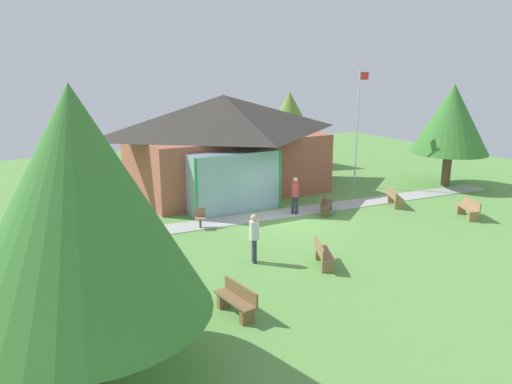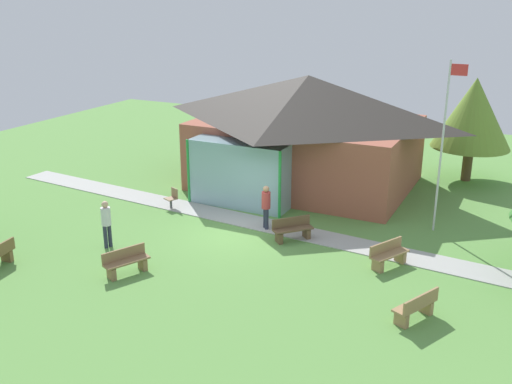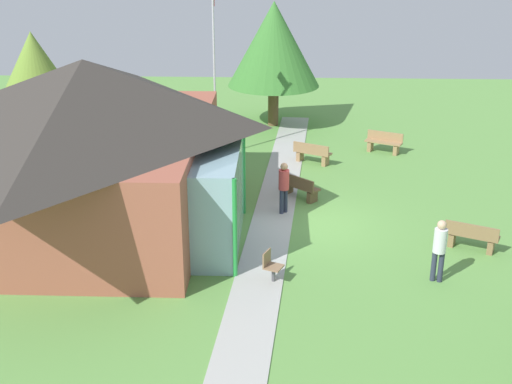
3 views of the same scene
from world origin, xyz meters
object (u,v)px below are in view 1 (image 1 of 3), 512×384
at_px(bench_lawn_far_right, 468,209).
at_px(tree_east_hedge, 451,119).
at_px(flagpole, 358,124).
at_px(bench_rear_near_path, 325,205).
at_px(bench_front_center, 323,254).
at_px(pavilion, 224,142).
at_px(bench_mid_right, 394,198).
at_px(tree_lawn_corner, 79,204).
at_px(visitor_strolling_lawn, 254,234).
at_px(visitor_on_path, 295,193).
at_px(bench_front_left, 237,301).
at_px(patio_chair_west, 200,218).
at_px(tree_behind_pavilion_right, 289,117).

distance_m(bench_lawn_far_right, tree_east_hedge, 6.95).
distance_m(flagpole, bench_rear_near_path, 6.38).
xyz_separation_m(bench_front_center, bench_lawn_far_right, (8.97, 1.26, 0.00)).
relative_size(pavilion, bench_mid_right, 6.82).
relative_size(bench_rear_near_path, bench_front_center, 0.91).
height_order(bench_rear_near_path, tree_lawn_corner, tree_lawn_corner).
height_order(flagpole, bench_mid_right, flagpole).
relative_size(visitor_strolling_lawn, tree_east_hedge, 0.31).
height_order(visitor_strolling_lawn, visitor_on_path, same).
xyz_separation_m(bench_front_left, patio_chair_west, (1.99, 7.31, 0.01)).
height_order(bench_rear_near_path, tree_behind_pavilion_right, tree_behind_pavilion_right).
xyz_separation_m(bench_lawn_far_right, tree_behind_pavilion_right, (-0.51, 14.04, 2.87)).
height_order(pavilion, tree_lawn_corner, tree_lawn_corner).
bearing_deg(bench_front_left, bench_lawn_far_right, -85.46).
bearing_deg(tree_lawn_corner, patio_chair_west, 54.62).
height_order(pavilion, tree_behind_pavilion_right, pavilion).
distance_m(pavilion, patio_chair_west, 6.99).
height_order(bench_lawn_far_right, patio_chair_west, patio_chair_west).
height_order(flagpole, visitor_on_path, flagpole).
bearing_deg(pavilion, patio_chair_west, -124.40).
bearing_deg(tree_behind_pavilion_right, visitor_on_path, -121.38).
relative_size(bench_front_center, bench_lawn_far_right, 1.00).
relative_size(bench_rear_near_path, tree_east_hedge, 0.25).
bearing_deg(visitor_strolling_lawn, tree_lawn_corner, 140.60).
xyz_separation_m(pavilion, tree_behind_pavilion_right, (6.81, 4.11, 0.62)).
bearing_deg(bench_front_center, pavilion, -163.21).
height_order(visitor_strolling_lawn, tree_lawn_corner, tree_lawn_corner).
bearing_deg(tree_lawn_corner, tree_behind_pavilion_right, 47.43).
distance_m(visitor_strolling_lawn, tree_east_hedge, 15.74).
distance_m(bench_rear_near_path, visitor_on_path, 1.56).
relative_size(bench_front_left, tree_lawn_corner, 0.24).
xyz_separation_m(bench_mid_right, tree_east_hedge, (5.49, 1.61, 3.36)).
relative_size(visitor_strolling_lawn, tree_behind_pavilion_right, 0.35).
height_order(bench_rear_near_path, visitor_strolling_lawn, visitor_strolling_lawn).
bearing_deg(patio_chair_west, bench_front_center, 133.64).
distance_m(bench_front_left, patio_chair_west, 7.58).
xyz_separation_m(pavilion, bench_rear_near_path, (2.10, -6.32, -2.25)).
bearing_deg(tree_lawn_corner, visitor_strolling_lawn, 33.51).
bearing_deg(patio_chair_west, visitor_strolling_lawn, 116.07).
bearing_deg(pavilion, tree_east_hedge, -25.22).
bearing_deg(flagpole, bench_front_center, -135.41).
bearing_deg(flagpole, visitor_strolling_lawn, -146.40).
xyz_separation_m(patio_chair_west, visitor_on_path, (4.51, -0.33, 0.61)).
height_order(bench_front_left, tree_east_hedge, tree_east_hedge).
height_order(bench_rear_near_path, bench_front_center, same).
distance_m(bench_front_center, visitor_strolling_lawn, 2.44).
bearing_deg(bench_mid_right, visitor_on_path, -75.53).
xyz_separation_m(bench_rear_near_path, bench_front_center, (-3.75, -4.87, 0.00)).
bearing_deg(visitor_strolling_lawn, patio_chair_west, 19.58).
xyz_separation_m(pavilion, visitor_on_path, (0.77, -5.79, -1.63)).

